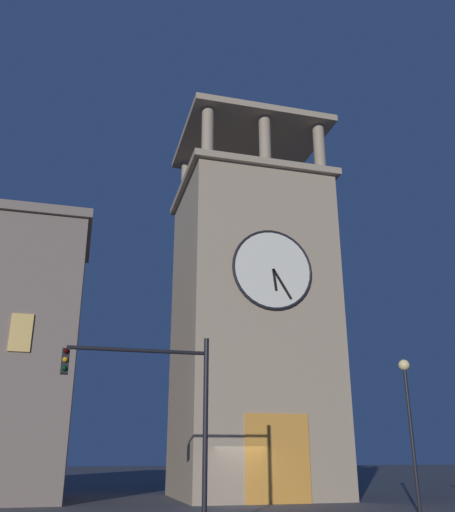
% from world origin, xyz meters
% --- Properties ---
extents(ground_plane, '(200.00, 200.00, 0.00)m').
position_xyz_m(ground_plane, '(0.00, 0.00, 0.00)').
color(ground_plane, '#4C4C51').
extents(clocktower, '(8.71, 8.30, 23.60)m').
position_xyz_m(clocktower, '(-1.82, -4.45, 9.34)').
color(clocktower, gray).
rests_on(clocktower, ground_plane).
extents(traffic_signal_mid, '(4.50, 0.41, 5.65)m').
position_xyz_m(traffic_signal_mid, '(5.17, 8.20, 3.81)').
color(traffic_signal_mid, black).
rests_on(traffic_signal_mid, ground_plane).
extents(street_lamp, '(0.44, 0.44, 5.77)m').
position_xyz_m(street_lamp, '(-5.15, 5.50, 3.96)').
color(street_lamp, black).
rests_on(street_lamp, ground_plane).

